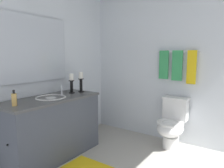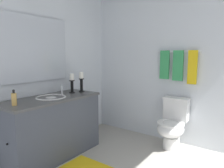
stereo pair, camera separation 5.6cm
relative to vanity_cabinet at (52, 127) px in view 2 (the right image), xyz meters
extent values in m
cube|color=silver|center=(1.18, 1.49, 0.81)|extent=(3.01, 0.04, 2.45)
cube|color=silver|center=(-0.33, 0.18, 0.81)|extent=(0.04, 2.63, 2.45)
cube|color=#474C56|center=(0.00, 0.00, -0.02)|extent=(0.55, 1.32, 0.80)
cube|color=#4C4C4C|center=(0.00, 0.00, 0.40)|extent=(0.58, 1.35, 0.03)
sphere|color=black|center=(0.10, -0.67, 0.02)|extent=(0.02, 0.02, 0.02)
ellipsoid|color=white|center=(0.00, 0.00, 0.36)|extent=(0.38, 0.30, 0.11)
torus|color=white|center=(0.00, 0.00, 0.42)|extent=(0.40, 0.40, 0.02)
cylinder|color=silver|center=(0.00, 0.19, 0.48)|extent=(0.02, 0.02, 0.14)
cube|color=silver|center=(-0.28, 0.00, 1.06)|extent=(0.02, 1.04, 0.89)
cylinder|color=black|center=(0.02, 0.56, 0.42)|extent=(0.09, 0.09, 0.01)
cylinder|color=black|center=(0.02, 0.56, 0.51)|extent=(0.04, 0.04, 0.20)
cylinder|color=black|center=(0.02, 0.56, 0.62)|extent=(0.08, 0.08, 0.01)
cylinder|color=white|center=(0.02, 0.56, 0.67)|extent=(0.06, 0.06, 0.10)
cylinder|color=black|center=(-0.03, 0.41, 0.42)|extent=(0.09, 0.09, 0.01)
cylinder|color=black|center=(-0.03, 0.41, 0.50)|extent=(0.04, 0.04, 0.18)
cylinder|color=black|center=(-0.03, 0.41, 0.60)|extent=(0.08, 0.08, 0.01)
cylinder|color=white|center=(-0.03, 0.41, 0.66)|extent=(0.06, 0.06, 0.10)
cylinder|color=#E5B259|center=(0.03, -0.52, 0.48)|extent=(0.06, 0.06, 0.14)
cylinder|color=black|center=(0.03, -0.52, 0.57)|extent=(0.02, 0.02, 0.04)
cylinder|color=white|center=(1.25, 1.19, -0.33)|extent=(0.24, 0.24, 0.18)
ellipsoid|color=white|center=(1.25, 1.14, -0.10)|extent=(0.38, 0.46, 0.24)
cylinder|color=white|center=(1.25, 1.14, -0.02)|extent=(0.39, 0.39, 0.03)
cube|color=white|center=(1.25, 1.36, 0.14)|extent=(0.36, 0.17, 0.32)
cube|color=white|center=(1.25, 1.36, 0.32)|extent=(0.38, 0.19, 0.03)
cylinder|color=silver|center=(1.23, 1.43, 1.03)|extent=(0.64, 0.02, 0.02)
cube|color=#389E59|center=(1.02, 1.41, 0.83)|extent=(0.15, 0.03, 0.45)
cube|color=#389E59|center=(1.23, 1.41, 0.82)|extent=(0.16, 0.03, 0.46)
cube|color=yellow|center=(1.44, 1.41, 0.80)|extent=(0.13, 0.03, 0.50)
camera|label=1|loc=(2.20, -1.75, 0.97)|focal=33.00mm
camera|label=2|loc=(2.25, -1.72, 0.97)|focal=33.00mm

